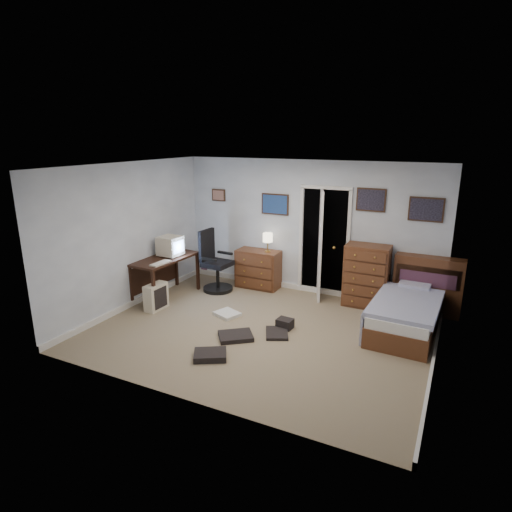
{
  "coord_description": "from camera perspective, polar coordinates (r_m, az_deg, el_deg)",
  "views": [
    {
      "loc": [
        2.6,
        -5.47,
        2.92
      ],
      "look_at": [
        -0.23,
        0.3,
        1.1
      ],
      "focal_mm": 30.0,
      "sensor_mm": 36.0,
      "label": 1
    }
  ],
  "objects": [
    {
      "name": "floor",
      "position": [
        6.73,
        0.66,
        -10.0
      ],
      "size": [
        5.0,
        4.0,
        0.02
      ],
      "primitive_type": "cube",
      "color": "gray",
      "rests_on": "ground"
    },
    {
      "name": "crt_monitor",
      "position": [
        8.03,
        -11.37,
        1.33
      ],
      "size": [
        0.41,
        0.39,
        0.37
      ],
      "rotation": [
        0.0,
        0.0,
        -0.05
      ],
      "color": "beige",
      "rests_on": "computer_desk"
    },
    {
      "name": "headboard_bookcase",
      "position": [
        7.73,
        21.89,
        -3.45
      ],
      "size": [
        1.1,
        0.31,
        0.99
      ],
      "rotation": [
        0.0,
        0.0,
        -0.02
      ],
      "color": "#58311B",
      "rests_on": "floor"
    },
    {
      "name": "floor_clutter",
      "position": [
        6.52,
        -1.9,
        -10.42
      ],
      "size": [
        1.52,
        1.81,
        0.15
      ],
      "rotation": [
        0.0,
        0.0,
        0.06
      ],
      "color": "black",
      "rests_on": "floor"
    },
    {
      "name": "office_chair",
      "position": [
        8.3,
        -5.53,
        -1.51
      ],
      "size": [
        0.61,
        0.61,
        1.19
      ],
      "rotation": [
        0.0,
        0.0,
        -0.07
      ],
      "color": "black",
      "rests_on": "floor"
    },
    {
      "name": "keyboard",
      "position": [
        7.6,
        -12.62,
        -0.95
      ],
      "size": [
        0.17,
        0.42,
        0.02
      ],
      "primitive_type": "cube",
      "rotation": [
        0.0,
        0.0,
        -0.05
      ],
      "color": "beige",
      "rests_on": "computer_desk"
    },
    {
      "name": "wall_posters",
      "position": [
        7.81,
        10.83,
        6.89
      ],
      "size": [
        4.38,
        0.04,
        0.6
      ],
      "color": "#331E11",
      "rests_on": "floor"
    },
    {
      "name": "doorway",
      "position": [
        8.29,
        9.65,
        2.21
      ],
      "size": [
        0.96,
        1.12,
        2.05
      ],
      "color": "black",
      "rests_on": "floor"
    },
    {
      "name": "low_dresser",
      "position": [
        8.44,
        0.31,
        -1.73
      ],
      "size": [
        0.85,
        0.43,
        0.75
      ],
      "primitive_type": "cube",
      "rotation": [
        0.0,
        0.0,
        0.0
      ],
      "color": "#58311B",
      "rests_on": "floor"
    },
    {
      "name": "bed",
      "position": [
        7.0,
        19.26,
        -7.36
      ],
      "size": [
        1.01,
        1.8,
        0.58
      ],
      "rotation": [
        0.0,
        0.0,
        -0.04
      ],
      "color": "#58311B",
      "rests_on": "floor"
    },
    {
      "name": "computer_desk",
      "position": [
        8.09,
        -12.49,
        -1.33
      ],
      "size": [
        0.68,
        1.36,
        0.77
      ],
      "rotation": [
        0.0,
        0.0,
        -0.05
      ],
      "color": "black",
      "rests_on": "floor"
    },
    {
      "name": "media_stack",
      "position": [
        9.35,
        -6.75,
        -0.09
      ],
      "size": [
        0.16,
        0.16,
        0.75
      ],
      "primitive_type": "cube",
      "rotation": [
        0.0,
        0.0,
        -0.06
      ],
      "color": "maroon",
      "rests_on": "floor"
    },
    {
      "name": "table_lamp",
      "position": [
        8.19,
        1.57,
        2.39
      ],
      "size": [
        0.19,
        0.19,
        0.37
      ],
      "rotation": [
        0.0,
        0.0,
        0.0
      ],
      "color": "gold",
      "rests_on": "low_dresser"
    },
    {
      "name": "pc_tower",
      "position": [
        7.62,
        -13.18,
        -5.31
      ],
      "size": [
        0.23,
        0.44,
        0.46
      ],
      "rotation": [
        0.0,
        0.0,
        -0.05
      ],
      "color": "beige",
      "rests_on": "floor"
    },
    {
      "name": "tall_dresser",
      "position": [
        7.73,
        14.52,
        -2.57
      ],
      "size": [
        0.76,
        0.45,
        1.1
      ],
      "primitive_type": "cube",
      "rotation": [
        0.0,
        0.0,
        0.01
      ],
      "color": "#58311B",
      "rests_on": "floor"
    }
  ]
}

